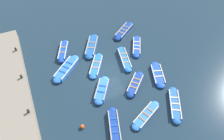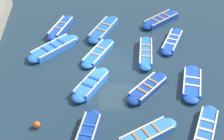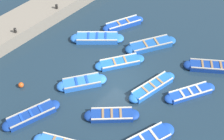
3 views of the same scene
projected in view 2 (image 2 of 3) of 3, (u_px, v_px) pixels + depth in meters
The scene contains 15 objects.
ground_plane at pixel (117, 67), 19.51m from camera, with size 120.00×120.00×0.00m, color #1C303F.
boat_drifting at pixel (146, 53), 20.40m from camera, with size 1.42×3.85×0.44m.
boat_mid_row at pixel (86, 137), 14.93m from camera, with size 1.77×3.72×0.44m.
boat_stern_in at pixel (104, 29), 22.70m from camera, with size 2.74×3.93×0.46m.
boat_centre at pixel (205, 132), 15.21m from camera, with size 2.49×3.81×0.39m.
boat_bow_out at pixel (147, 135), 15.08m from camera, with size 3.52×2.25×0.37m.
boat_broadside at pixel (91, 84), 17.94m from camera, with size 2.57×3.24×0.45m.
boat_near_quay at pixel (61, 28), 22.88m from camera, with size 2.04×3.53×0.46m.
boat_outer_left at pixel (161, 20), 23.82m from camera, with size 3.56×2.91×0.44m.
boat_outer_right at pixel (192, 83), 18.07m from camera, with size 1.95×3.55×0.37m.
boat_far_corner at pixel (98, 53), 20.45m from camera, with size 2.61×3.47×0.36m.
boat_tucked at pixel (172, 41), 21.54m from camera, with size 2.33×3.48×0.38m.
boat_inner_gap at pixel (54, 48), 20.81m from camera, with size 3.65×3.40×0.46m.
boat_alongside at pixel (148, 88), 17.72m from camera, with size 2.98×2.90×0.41m.
buoy_orange_near at pixel (37, 125), 15.58m from camera, with size 0.35×0.35×0.35m, color #E05119.
Camera 2 is at (-1.71, -15.28, 12.01)m, focal length 50.00 mm.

